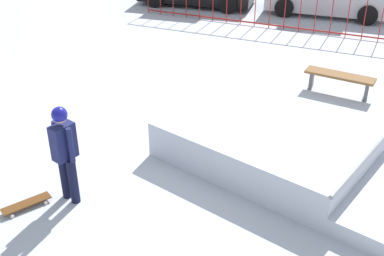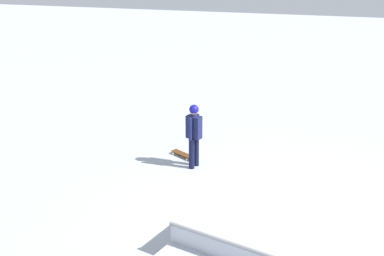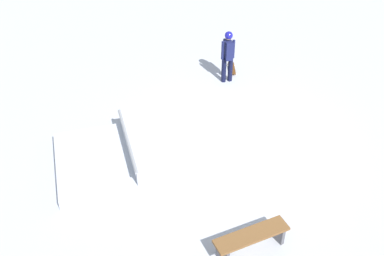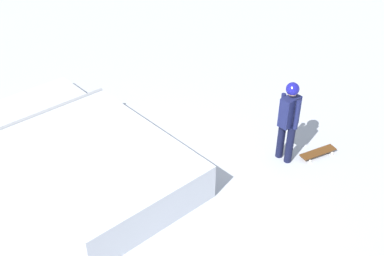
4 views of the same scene
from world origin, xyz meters
TOP-DOWN VIEW (x-y plane):
  - ground_plane at (0.00, 0.00)m, footprint 60.00×60.00m
  - skate_ramp at (1.36, -0.33)m, footprint 5.94×4.15m
  - skater at (-1.87, -2.53)m, footprint 0.42×0.43m
  - skateboard at (-2.44, -2.98)m, footprint 0.60×0.78m

SIDE VIEW (x-z plane):
  - ground_plane at x=0.00m, z-range 0.00..0.00m
  - skateboard at x=-2.44m, z-range 0.03..0.12m
  - skate_ramp at x=1.36m, z-range -0.05..0.69m
  - skater at x=-1.87m, z-range 0.14..1.87m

